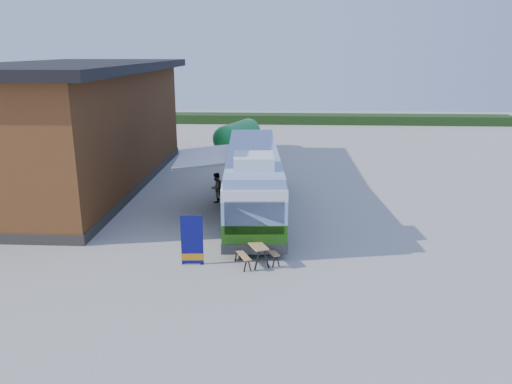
# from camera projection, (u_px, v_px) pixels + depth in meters

# --- Properties ---
(ground) EXTENTS (100.00, 100.00, 0.00)m
(ground) POSITION_uv_depth(u_px,v_px,m) (232.00, 249.00, 21.42)
(ground) COLOR #BCB7AD
(ground) RESTS_ON ground
(barn) EXTENTS (9.60, 21.20, 7.50)m
(barn) POSITION_uv_depth(u_px,v_px,m) (77.00, 128.00, 30.56)
(barn) COLOR brown
(barn) RESTS_ON ground
(hedge) EXTENTS (40.00, 3.00, 1.00)m
(hedge) POSITION_uv_depth(u_px,v_px,m) (334.00, 119.00, 57.34)
(hedge) COLOR #264419
(hedge) RESTS_ON ground
(bus) EXTENTS (3.58, 12.90, 3.92)m
(bus) POSITION_uv_depth(u_px,v_px,m) (253.00, 178.00, 25.65)
(bus) COLOR #306210
(bus) RESTS_ON ground
(awning) EXTENTS (3.24, 4.85, 0.55)m
(awning) POSITION_uv_depth(u_px,v_px,m) (209.00, 159.00, 25.53)
(awning) COLOR white
(awning) RESTS_ON ground
(banner) EXTENTS (0.89, 0.22, 2.05)m
(banner) POSITION_uv_depth(u_px,v_px,m) (192.00, 245.00, 19.65)
(banner) COLOR #0C0E61
(banner) RESTS_ON ground
(picnic_table) EXTENTS (1.88, 1.79, 0.84)m
(picnic_table) POSITION_uv_depth(u_px,v_px,m) (257.00, 249.00, 19.78)
(picnic_table) COLOR tan
(picnic_table) RESTS_ON ground
(person_a) EXTENTS (0.76, 0.76, 1.78)m
(person_a) POSITION_uv_depth(u_px,v_px,m) (259.00, 169.00, 31.81)
(person_a) COLOR #999999
(person_a) RESTS_ON ground
(person_b) EXTENTS (0.94, 1.02, 1.67)m
(person_b) POSITION_uv_depth(u_px,v_px,m) (216.00, 188.00, 27.78)
(person_b) COLOR #999999
(person_b) RESTS_ON ground
(slurry_tanker) EXTENTS (3.53, 6.55, 2.53)m
(slurry_tanker) POSITION_uv_depth(u_px,v_px,m) (237.00, 135.00, 40.91)
(slurry_tanker) COLOR green
(slurry_tanker) RESTS_ON ground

